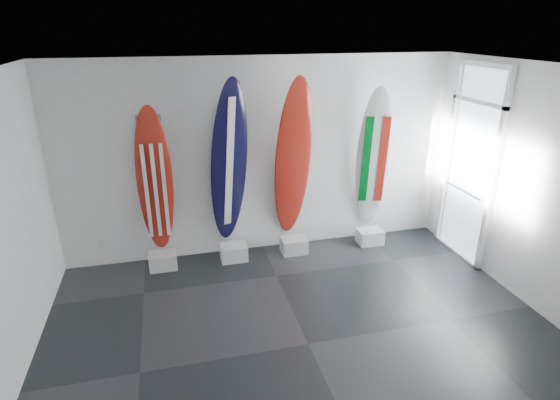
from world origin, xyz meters
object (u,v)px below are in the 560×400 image
object	(u,v)px
surfboard_usa	(155,181)
surfboard_navy	(229,165)
surfboard_italy	(373,160)
surfboard_swiss	(293,160)

from	to	relation	value
surfboard_usa	surfboard_navy	distance (m)	1.07
surfboard_usa	surfboard_italy	world-z (taller)	surfboard_italy
surfboard_usa	surfboard_navy	xyz separation A→B (m)	(1.06, 0.00, 0.17)
surfboard_usa	surfboard_italy	xyz separation A→B (m)	(3.33, 0.00, 0.07)
surfboard_italy	surfboard_usa	bearing A→B (deg)	-166.42
surfboard_italy	surfboard_navy	bearing A→B (deg)	-166.42
surfboard_navy	surfboard_swiss	distance (m)	0.96
surfboard_italy	surfboard_swiss	bearing A→B (deg)	-166.42
surfboard_swiss	surfboard_italy	bearing A→B (deg)	-7.57
surfboard_usa	surfboard_italy	bearing A→B (deg)	-0.93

